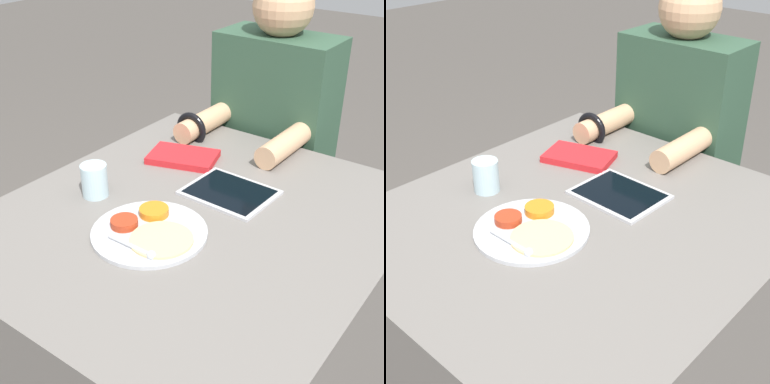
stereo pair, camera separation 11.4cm
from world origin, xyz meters
The scene contains 6 objects.
dining_table centered at (0.00, 0.00, 0.35)m, with size 0.92×1.02×0.71m.
thali_tray centered at (-0.03, -0.13, 0.72)m, with size 0.27×0.27×0.03m.
red_notebook centered at (-0.21, 0.23, 0.72)m, with size 0.23×0.18×0.02m.
tablet_device centered at (0.02, 0.14, 0.71)m, with size 0.23×0.19×0.01m.
person_diner centered at (-0.13, 0.63, 0.56)m, with size 0.40×0.44×1.19m.
drinking_glass centered at (-0.26, -0.07, 0.75)m, with size 0.07×0.07×0.09m.
Camera 2 is at (0.75, -0.83, 1.41)m, focal length 50.00 mm.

